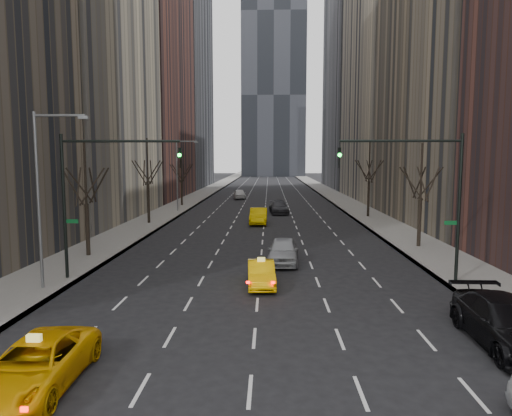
# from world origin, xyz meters

# --- Properties ---
(ground) EXTENTS (400.00, 400.00, 0.00)m
(ground) POSITION_xyz_m (0.00, 0.00, 0.00)
(ground) COLOR black
(ground) RESTS_ON ground
(sidewalk_left) EXTENTS (4.50, 320.00, 0.15)m
(sidewalk_left) POSITION_xyz_m (-12.25, 70.00, 0.07)
(sidewalk_left) COLOR slate
(sidewalk_left) RESTS_ON ground
(sidewalk_right) EXTENTS (4.50, 320.00, 0.15)m
(sidewalk_right) POSITION_xyz_m (12.25, 70.00, 0.07)
(sidewalk_right) COLOR slate
(sidewalk_right) RESTS_ON ground
(bld_left_far) EXTENTS (14.00, 28.00, 44.00)m
(bld_left_far) POSITION_xyz_m (-21.50, 66.00, 22.00)
(bld_left_far) COLOR brown
(bld_left_far) RESTS_ON ground
(bld_left_deep) EXTENTS (14.00, 30.00, 60.00)m
(bld_left_deep) POSITION_xyz_m (-21.50, 96.00, 30.00)
(bld_left_deep) COLOR slate
(bld_left_deep) RESTS_ON ground
(bld_right_far) EXTENTS (14.00, 28.00, 50.00)m
(bld_right_far) POSITION_xyz_m (21.50, 64.00, 25.00)
(bld_right_far) COLOR #B8AB8D
(bld_right_far) RESTS_ON ground
(bld_right_deep) EXTENTS (14.00, 30.00, 58.00)m
(bld_right_deep) POSITION_xyz_m (21.50, 95.00, 29.00)
(bld_right_deep) COLOR slate
(bld_right_deep) RESTS_ON ground
(tower_far) EXTENTS (24.00, 24.00, 120.00)m
(tower_far) POSITION_xyz_m (2.00, 170.00, 60.00)
(tower_far) COLOR black
(tower_far) RESTS_ON ground
(tree_lw_b) EXTENTS (3.36, 3.50, 7.82)m
(tree_lw_b) POSITION_xyz_m (-12.00, 18.00, 3.72)
(tree_lw_b) COLOR black
(tree_lw_b) RESTS_ON ground
(tree_lw_c) EXTENTS (3.36, 3.50, 8.74)m
(tree_lw_c) POSITION_xyz_m (-12.00, 34.00, 4.04)
(tree_lw_c) COLOR black
(tree_lw_c) RESTS_ON ground
(tree_lw_d) EXTENTS (3.36, 3.50, 7.36)m
(tree_lw_d) POSITION_xyz_m (-12.00, 52.00, 3.56)
(tree_lw_d) COLOR black
(tree_lw_d) RESTS_ON ground
(tree_rw_b) EXTENTS (3.36, 3.50, 7.82)m
(tree_rw_b) POSITION_xyz_m (12.00, 22.00, 3.72)
(tree_rw_b) COLOR black
(tree_rw_b) RESTS_ON ground
(tree_rw_c) EXTENTS (3.36, 3.50, 8.74)m
(tree_rw_c) POSITION_xyz_m (12.00, 40.00, 4.04)
(tree_rw_c) COLOR black
(tree_rw_c) RESTS_ON ground
(traffic_mast_left) EXTENTS (6.69, 0.39, 8.00)m
(traffic_mast_left) POSITION_xyz_m (-9.11, 12.00, 5.49)
(traffic_mast_left) COLOR black
(traffic_mast_left) RESTS_ON ground
(traffic_mast_right) EXTENTS (6.69, 0.39, 8.00)m
(traffic_mast_right) POSITION_xyz_m (9.11, 12.00, 5.49)
(traffic_mast_right) COLOR black
(traffic_mast_right) RESTS_ON ground
(streetlight_near) EXTENTS (2.83, 0.22, 9.00)m
(streetlight_near) POSITION_xyz_m (-10.84, 10.00, 5.62)
(streetlight_near) COLOR slate
(streetlight_near) RESTS_ON ground
(streetlight_far) EXTENTS (2.83, 0.22, 9.00)m
(streetlight_far) POSITION_xyz_m (-10.84, 45.00, 5.62)
(streetlight_far) COLOR slate
(streetlight_far) RESTS_ON ground
(taxi_suv) EXTENTS (2.43, 5.18, 1.43)m
(taxi_suv) POSITION_xyz_m (-6.39, 0.02, 0.72)
(taxi_suv) COLOR #E9A604
(taxi_suv) RESTS_ON ground
(taxi_sedan) EXTENTS (1.63, 4.11, 1.33)m
(taxi_sedan) POSITION_xyz_m (0.13, 11.18, 0.67)
(taxi_sedan) COLOR #FFBC05
(taxi_sedan) RESTS_ON ground
(silver_sedan_ahead) EXTENTS (2.24, 4.95, 1.65)m
(silver_sedan_ahead) POSITION_xyz_m (1.47, 16.55, 0.82)
(silver_sedan_ahead) COLOR gray
(silver_sedan_ahead) RESTS_ON ground
(parked_suv_black) EXTENTS (2.50, 5.97, 1.72)m
(parked_suv_black) POSITION_xyz_m (9.20, 3.57, 0.86)
(parked_suv_black) COLOR black
(parked_suv_black) RESTS_ON ground
(far_taxi) EXTENTS (1.80, 5.01, 1.65)m
(far_taxi) POSITION_xyz_m (-0.57, 34.48, 0.82)
(far_taxi) COLOR #EEC105
(far_taxi) RESTS_ON ground
(far_suv_grey) EXTENTS (2.58, 5.34, 1.50)m
(far_suv_grey) POSITION_xyz_m (1.73, 43.53, 0.75)
(far_suv_grey) COLOR #28282D
(far_suv_grey) RESTS_ON ground
(far_car_white) EXTENTS (2.57, 5.01, 1.63)m
(far_car_white) POSITION_xyz_m (-4.47, 63.70, 0.82)
(far_car_white) COLOR silver
(far_car_white) RESTS_ON ground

